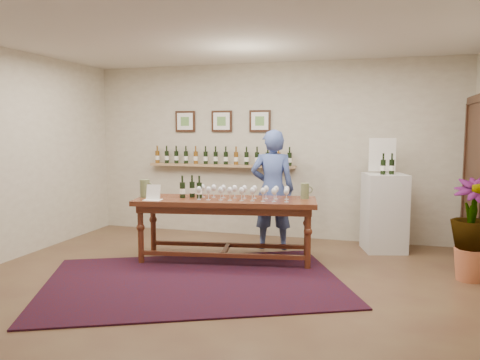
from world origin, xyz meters
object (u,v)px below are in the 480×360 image
(person, at_px, (272,190))
(tasting_table, at_px, (226,208))
(display_pedestal, at_px, (384,212))
(potted_plant, at_px, (471,230))

(person, bearing_deg, tasting_table, 51.45)
(display_pedestal, relative_size, person, 0.64)
(potted_plant, xyz_separation_m, person, (-2.51, 0.81, 0.27))
(potted_plant, height_order, person, person)
(tasting_table, bearing_deg, person, 52.11)
(tasting_table, distance_m, display_pedestal, 2.33)
(display_pedestal, bearing_deg, person, -168.40)
(person, bearing_deg, potted_plant, 152.05)
(tasting_table, xyz_separation_m, potted_plant, (2.96, 0.02, -0.11))
(display_pedestal, xyz_separation_m, potted_plant, (0.94, -1.13, 0.04))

